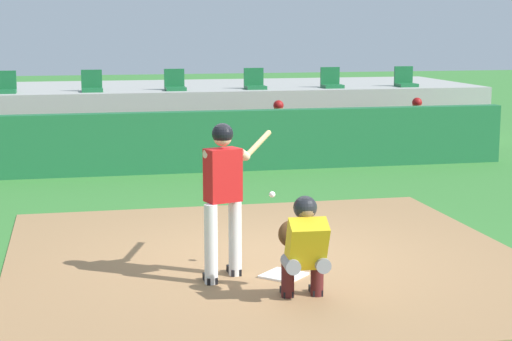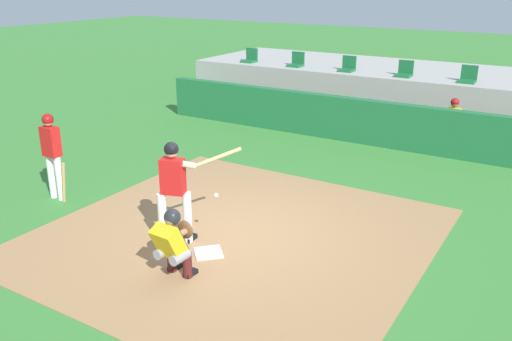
{
  "view_description": "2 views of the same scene",
  "coord_description": "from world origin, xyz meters",
  "px_view_note": "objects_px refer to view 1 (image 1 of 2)",
  "views": [
    {
      "loc": [
        -2.33,
        -10.03,
        2.89
      ],
      "look_at": [
        0.0,
        0.7,
        1.0
      ],
      "focal_mm": 59.97,
      "sensor_mm": 36.0,
      "label": 1
    },
    {
      "loc": [
        4.82,
        -7.16,
        4.32
      ],
      "look_at": [
        0.0,
        0.7,
        1.0
      ],
      "focal_mm": 38.13,
      "sensor_mm": 36.0,
      "label": 2
    }
  ],
  "objects_px": {
    "batter_at_plate": "(224,191)",
    "stadium_seat_4": "(255,83)",
    "stadium_seat_1": "(5,87)",
    "stadium_seat_6": "(405,81)",
    "dugout_player_0": "(280,130)",
    "dugout_player_1": "(419,127)",
    "stadium_seat_2": "(92,86)",
    "stadium_seat_3": "(175,84)",
    "home_plate": "(284,275)",
    "stadium_seat_5": "(331,82)",
    "catcher_crouched": "(304,244)"
  },
  "relations": [
    {
      "from": "stadium_seat_2",
      "to": "stadium_seat_4",
      "type": "xyz_separation_m",
      "value": [
        3.71,
        0.0,
        0.0
      ]
    },
    {
      "from": "dugout_player_0",
      "to": "stadium_seat_5",
      "type": "relative_size",
      "value": 2.71
    },
    {
      "from": "home_plate",
      "to": "stadium_seat_1",
      "type": "distance_m",
      "value": 10.94
    },
    {
      "from": "stadium_seat_3",
      "to": "stadium_seat_4",
      "type": "bearing_deg",
      "value": 0.0
    },
    {
      "from": "dugout_player_0",
      "to": "dugout_player_1",
      "type": "bearing_deg",
      "value": 0.0
    },
    {
      "from": "stadium_seat_5",
      "to": "stadium_seat_4",
      "type": "bearing_deg",
      "value": 180.0
    },
    {
      "from": "catcher_crouched",
      "to": "dugout_player_0",
      "type": "relative_size",
      "value": 1.2
    },
    {
      "from": "stadium_seat_3",
      "to": "stadium_seat_1",
      "type": "bearing_deg",
      "value": 180.0
    },
    {
      "from": "batter_at_plate",
      "to": "catcher_crouched",
      "type": "relative_size",
      "value": 1.16
    },
    {
      "from": "stadium_seat_1",
      "to": "stadium_seat_5",
      "type": "height_order",
      "value": "same"
    },
    {
      "from": "stadium_seat_3",
      "to": "stadium_seat_5",
      "type": "bearing_deg",
      "value": 0.0
    },
    {
      "from": "batter_at_plate",
      "to": "catcher_crouched",
      "type": "bearing_deg",
      "value": -52.7
    },
    {
      "from": "batter_at_plate",
      "to": "stadium_seat_4",
      "type": "distance_m",
      "value": 10.45
    },
    {
      "from": "stadium_seat_2",
      "to": "stadium_seat_4",
      "type": "distance_m",
      "value": 3.71
    },
    {
      "from": "home_plate",
      "to": "dugout_player_0",
      "type": "height_order",
      "value": "dugout_player_0"
    },
    {
      "from": "stadium_seat_5",
      "to": "stadium_seat_1",
      "type": "bearing_deg",
      "value": 180.0
    },
    {
      "from": "catcher_crouched",
      "to": "stadium_seat_6",
      "type": "height_order",
      "value": "stadium_seat_6"
    },
    {
      "from": "home_plate",
      "to": "stadium_seat_4",
      "type": "xyz_separation_m",
      "value": [
        1.86,
        10.18,
        1.51
      ]
    },
    {
      "from": "dugout_player_1",
      "to": "stadium_seat_2",
      "type": "relative_size",
      "value": 2.71
    },
    {
      "from": "stadium_seat_5",
      "to": "stadium_seat_3",
      "type": "bearing_deg",
      "value": 180.0
    },
    {
      "from": "dugout_player_1",
      "to": "stadium_seat_5",
      "type": "distance_m",
      "value": 2.6
    },
    {
      "from": "home_plate",
      "to": "catcher_crouched",
      "type": "relative_size",
      "value": 0.28
    },
    {
      "from": "dugout_player_0",
      "to": "stadium_seat_4",
      "type": "height_order",
      "value": "stadium_seat_4"
    },
    {
      "from": "home_plate",
      "to": "stadium_seat_5",
      "type": "height_order",
      "value": "stadium_seat_5"
    },
    {
      "from": "batter_at_plate",
      "to": "stadium_seat_4",
      "type": "height_order",
      "value": "stadium_seat_4"
    },
    {
      "from": "catcher_crouched",
      "to": "stadium_seat_5",
      "type": "distance_m",
      "value": 11.67
    },
    {
      "from": "dugout_player_0",
      "to": "stadium_seat_5",
      "type": "height_order",
      "value": "stadium_seat_5"
    },
    {
      "from": "stadium_seat_1",
      "to": "stadium_seat_6",
      "type": "distance_m",
      "value": 9.29
    },
    {
      "from": "home_plate",
      "to": "stadium_seat_3",
      "type": "xyz_separation_m",
      "value": [
        0.0,
        10.18,
        1.51
      ]
    },
    {
      "from": "dugout_player_0",
      "to": "stadium_seat_4",
      "type": "xyz_separation_m",
      "value": [
        -0.1,
        2.03,
        0.86
      ]
    },
    {
      "from": "home_plate",
      "to": "dugout_player_0",
      "type": "relative_size",
      "value": 0.34
    },
    {
      "from": "batter_at_plate",
      "to": "dugout_player_0",
      "type": "height_order",
      "value": "batter_at_plate"
    },
    {
      "from": "home_plate",
      "to": "stadium_seat_6",
      "type": "distance_m",
      "value": 11.7
    },
    {
      "from": "batter_at_plate",
      "to": "dugout_player_1",
      "type": "relative_size",
      "value": 1.39
    },
    {
      "from": "catcher_crouched",
      "to": "stadium_seat_2",
      "type": "bearing_deg",
      "value": 99.59
    },
    {
      "from": "stadium_seat_1",
      "to": "stadium_seat_2",
      "type": "distance_m",
      "value": 1.86
    },
    {
      "from": "stadium_seat_3",
      "to": "stadium_seat_5",
      "type": "height_order",
      "value": "same"
    },
    {
      "from": "catcher_crouched",
      "to": "stadium_seat_3",
      "type": "xyz_separation_m",
      "value": [
        -0.0,
        11.02,
        0.93
      ]
    },
    {
      "from": "stadium_seat_3",
      "to": "home_plate",
      "type": "bearing_deg",
      "value": -90.0
    },
    {
      "from": "stadium_seat_1",
      "to": "stadium_seat_4",
      "type": "bearing_deg",
      "value": 0.0
    },
    {
      "from": "batter_at_plate",
      "to": "stadium_seat_3",
      "type": "distance_m",
      "value": 10.16
    },
    {
      "from": "dugout_player_0",
      "to": "stadium_seat_1",
      "type": "distance_m",
      "value": 6.09
    },
    {
      "from": "stadium_seat_3",
      "to": "stadium_seat_4",
      "type": "height_order",
      "value": "same"
    },
    {
      "from": "home_plate",
      "to": "stadium_seat_1",
      "type": "bearing_deg",
      "value": 110.05
    },
    {
      "from": "home_plate",
      "to": "stadium_seat_2",
      "type": "relative_size",
      "value": 0.92
    },
    {
      "from": "stadium_seat_6",
      "to": "catcher_crouched",
      "type": "bearing_deg",
      "value": -116.79
    },
    {
      "from": "stadium_seat_2",
      "to": "stadium_seat_5",
      "type": "relative_size",
      "value": 1.0
    },
    {
      "from": "catcher_crouched",
      "to": "stadium_seat_6",
      "type": "distance_m",
      "value": 12.38
    },
    {
      "from": "batter_at_plate",
      "to": "stadium_seat_1",
      "type": "xyz_separation_m",
      "value": [
        -3.03,
        10.13,
        0.5
      ]
    },
    {
      "from": "home_plate",
      "to": "stadium_seat_6",
      "type": "xyz_separation_m",
      "value": [
        5.57,
        10.18,
        1.51
      ]
    }
  ]
}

